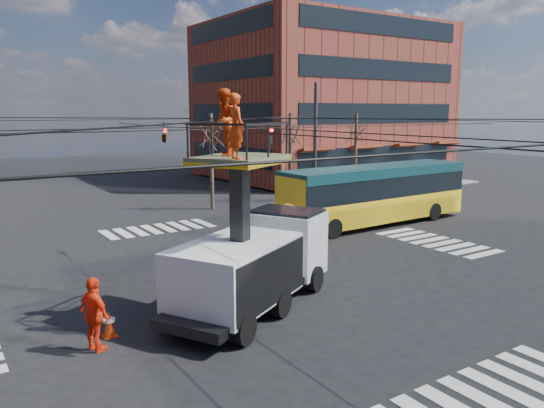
{
  "coord_description": "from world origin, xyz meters",
  "views": [
    {
      "loc": [
        -10.01,
        -16.2,
        6.19
      ],
      "look_at": [
        1.89,
        1.9,
        2.35
      ],
      "focal_mm": 35.0,
      "sensor_mm": 36.0,
      "label": 1
    }
  ],
  "objects_px": {
    "utility_truck": "(253,241)",
    "worker_ground": "(95,315)",
    "city_bus": "(375,193)",
    "traffic_cone": "(109,324)",
    "flagger": "(288,225)"
  },
  "relations": [
    {
      "from": "utility_truck",
      "to": "flagger",
      "type": "bearing_deg",
      "value": 17.75
    },
    {
      "from": "traffic_cone",
      "to": "worker_ground",
      "type": "distance_m",
      "value": 1.09
    },
    {
      "from": "traffic_cone",
      "to": "worker_ground",
      "type": "xyz_separation_m",
      "value": [
        -0.55,
        -0.71,
        0.62
      ]
    },
    {
      "from": "worker_ground",
      "to": "utility_truck",
      "type": "bearing_deg",
      "value": -103.36
    },
    {
      "from": "traffic_cone",
      "to": "flagger",
      "type": "height_order",
      "value": "flagger"
    },
    {
      "from": "utility_truck",
      "to": "worker_ground",
      "type": "xyz_separation_m",
      "value": [
        -5.08,
        -0.48,
        -1.16
      ]
    },
    {
      "from": "utility_truck",
      "to": "worker_ground",
      "type": "bearing_deg",
      "value": 156.36
    },
    {
      "from": "city_bus",
      "to": "traffic_cone",
      "type": "relative_size",
      "value": 15.82
    },
    {
      "from": "traffic_cone",
      "to": "worker_ground",
      "type": "bearing_deg",
      "value": -127.82
    },
    {
      "from": "utility_truck",
      "to": "traffic_cone",
      "type": "xyz_separation_m",
      "value": [
        -4.53,
        0.23,
        -1.78
      ]
    },
    {
      "from": "traffic_cone",
      "to": "flagger",
      "type": "bearing_deg",
      "value": 28.69
    },
    {
      "from": "city_bus",
      "to": "utility_truck",
      "type": "bearing_deg",
      "value": -151.73
    },
    {
      "from": "utility_truck",
      "to": "flagger",
      "type": "xyz_separation_m",
      "value": [
        5.22,
        5.56,
        -1.15
      ]
    },
    {
      "from": "city_bus",
      "to": "worker_ground",
      "type": "distance_m",
      "value": 18.69
    },
    {
      "from": "utility_truck",
      "to": "traffic_cone",
      "type": "bearing_deg",
      "value": 148.07
    }
  ]
}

